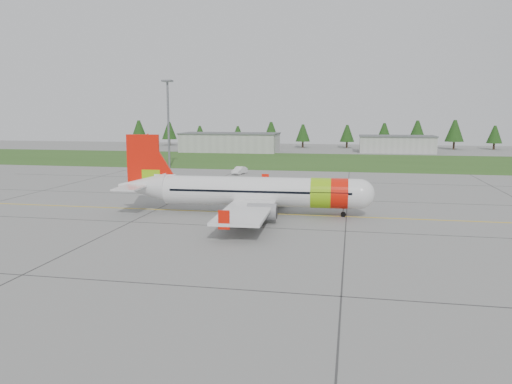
# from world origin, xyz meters

# --- Properties ---
(ground) EXTENTS (320.00, 320.00, 0.00)m
(ground) POSITION_xyz_m (0.00, 0.00, 0.00)
(ground) COLOR gray
(ground) RESTS_ON ground
(aircraft) EXTENTS (33.13, 30.46, 10.03)m
(aircraft) POSITION_xyz_m (-1.59, 7.43, 2.89)
(aircraft) COLOR silver
(aircraft) RESTS_ON ground
(follow_me_car) EXTENTS (1.59, 1.76, 3.72)m
(follow_me_car) POSITION_xyz_m (-2.68, 1.95, 1.86)
(follow_me_car) COLOR yellow
(follow_me_car) RESTS_ON ground
(service_van) EXTENTS (1.99, 1.92, 4.82)m
(service_van) POSITION_xyz_m (-12.87, 48.72, 2.41)
(service_van) COLOR silver
(service_van) RESTS_ON ground
(grass_strip) EXTENTS (320.00, 50.00, 0.03)m
(grass_strip) POSITION_xyz_m (0.00, 82.00, 0.01)
(grass_strip) COLOR #30561E
(grass_strip) RESTS_ON ground
(taxi_guideline) EXTENTS (120.00, 0.25, 0.02)m
(taxi_guideline) POSITION_xyz_m (0.00, 8.00, 0.01)
(taxi_guideline) COLOR gold
(taxi_guideline) RESTS_ON ground
(hangar_west) EXTENTS (32.00, 14.00, 6.00)m
(hangar_west) POSITION_xyz_m (-30.00, 110.00, 3.00)
(hangar_west) COLOR #A8A8A3
(hangar_west) RESTS_ON ground
(hangar_east) EXTENTS (24.00, 12.00, 5.20)m
(hangar_east) POSITION_xyz_m (25.00, 118.00, 2.60)
(hangar_east) COLOR #A8A8A3
(hangar_east) RESTS_ON ground
(floodlight_mast) EXTENTS (0.50, 0.50, 20.00)m
(floodlight_mast) POSITION_xyz_m (-32.00, 58.00, 10.00)
(floodlight_mast) COLOR slate
(floodlight_mast) RESTS_ON ground
(treeline) EXTENTS (160.00, 8.00, 10.00)m
(treeline) POSITION_xyz_m (0.00, 138.00, 5.00)
(treeline) COLOR #1C3F14
(treeline) RESTS_ON ground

